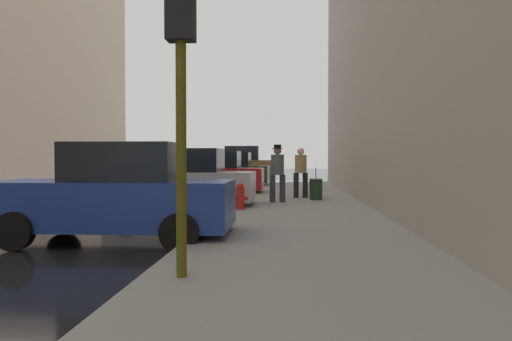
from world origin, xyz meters
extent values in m
cube|color=gray|center=(6.00, 0.00, 0.07)|extent=(4.00, 40.00, 0.15)
cube|color=navy|center=(2.60, -0.41, 0.69)|extent=(4.22, 1.88, 0.84)
cube|color=black|center=(2.80, -0.41, 1.44)|extent=(1.91, 1.58, 0.70)
cylinder|color=black|center=(1.23, 0.49, 0.32)|extent=(0.64, 0.23, 0.64)
cylinder|color=black|center=(1.24, -1.35, 0.32)|extent=(0.64, 0.23, 0.64)
cylinder|color=black|center=(3.96, 0.52, 0.32)|extent=(0.64, 0.23, 0.64)
cylinder|color=black|center=(3.97, -1.32, 0.32)|extent=(0.64, 0.23, 0.64)
cube|color=#B7BABF|center=(2.60, 5.29, 0.69)|extent=(4.23, 1.91, 0.84)
cube|color=black|center=(2.80, 5.29, 1.44)|extent=(1.92, 1.60, 0.70)
cylinder|color=black|center=(1.25, 6.23, 0.32)|extent=(0.64, 0.23, 0.64)
cylinder|color=black|center=(1.22, 4.39, 0.32)|extent=(0.64, 0.23, 0.64)
cylinder|color=black|center=(3.98, 6.19, 0.32)|extent=(0.64, 0.23, 0.64)
cylinder|color=black|center=(3.95, 4.35, 0.32)|extent=(0.64, 0.23, 0.64)
cube|color=#B2191E|center=(2.60, 10.65, 0.69)|extent=(4.22, 1.88, 0.84)
cube|color=black|center=(2.80, 10.65, 1.44)|extent=(1.90, 1.58, 0.70)
cylinder|color=black|center=(1.24, 11.58, 0.32)|extent=(0.64, 0.23, 0.64)
cylinder|color=black|center=(1.23, 9.74, 0.32)|extent=(0.64, 0.23, 0.64)
cylinder|color=black|center=(3.97, 11.56, 0.32)|extent=(0.64, 0.23, 0.64)
cylinder|color=black|center=(3.96, 9.72, 0.32)|extent=(0.64, 0.23, 0.64)
cube|color=#193828|center=(2.60, 16.04, 0.69)|extent=(4.24, 1.92, 0.84)
cube|color=black|center=(2.80, 16.03, 1.44)|extent=(1.92, 1.60, 0.70)
cylinder|color=black|center=(1.25, 16.98, 0.32)|extent=(0.64, 0.23, 0.64)
cylinder|color=black|center=(1.22, 15.14, 0.32)|extent=(0.64, 0.23, 0.64)
cylinder|color=black|center=(3.98, 16.93, 0.32)|extent=(0.64, 0.23, 0.64)
cylinder|color=black|center=(3.95, 15.09, 0.32)|extent=(0.64, 0.23, 0.64)
cube|color=brown|center=(2.60, 22.12, 0.82)|extent=(4.62, 1.90, 1.10)
cube|color=black|center=(2.80, 22.12, 1.80)|extent=(2.09, 1.59, 0.90)
cylinder|color=black|center=(1.09, 23.02, 0.32)|extent=(0.64, 0.23, 0.64)
cylinder|color=black|center=(1.12, 21.18, 0.32)|extent=(0.64, 0.23, 0.64)
cylinder|color=black|center=(4.08, 23.06, 0.32)|extent=(0.64, 0.23, 0.64)
cylinder|color=black|center=(4.11, 21.22, 0.32)|extent=(0.64, 0.23, 0.64)
cylinder|color=red|center=(4.45, 3.93, 0.43)|extent=(0.22, 0.22, 0.55)
sphere|color=red|center=(4.45, 3.93, 0.76)|extent=(0.20, 0.20, 0.20)
cylinder|color=red|center=(4.29, 3.93, 0.45)|extent=(0.10, 0.09, 0.09)
cylinder|color=red|center=(4.61, 3.93, 0.45)|extent=(0.10, 0.09, 0.09)
cylinder|color=#514C0F|center=(4.50, -3.56, 1.95)|extent=(0.12, 0.12, 3.60)
cube|color=black|center=(4.50, -3.56, 3.30)|extent=(0.32, 0.24, 0.90)
sphere|color=yellow|center=(4.50, -3.43, 3.30)|extent=(0.14, 0.14, 0.14)
sphere|color=green|center=(4.50, -3.43, 3.02)|extent=(0.14, 0.14, 0.14)
cylinder|color=black|center=(6.30, 8.01, 0.57)|extent=(0.21, 0.21, 0.85)
cylinder|color=black|center=(5.98, 7.95, 0.57)|extent=(0.21, 0.21, 0.85)
cylinder|color=tan|center=(6.14, 7.98, 1.31)|extent=(0.47, 0.47, 0.62)
sphere|color=beige|center=(6.14, 7.98, 1.74)|extent=(0.24, 0.24, 0.24)
cylinder|color=#333338|center=(5.53, 6.23, 0.57)|extent=(0.22, 0.22, 0.85)
cylinder|color=#333338|center=(5.23, 6.14, 0.57)|extent=(0.22, 0.22, 0.85)
cylinder|color=#4C5156|center=(5.38, 6.19, 1.31)|extent=(0.50, 0.50, 0.62)
sphere|color=#997051|center=(5.38, 6.19, 1.74)|extent=(0.24, 0.24, 0.24)
cylinder|color=black|center=(5.38, 6.19, 1.81)|extent=(0.34, 0.34, 0.02)
cylinder|color=black|center=(5.38, 6.19, 1.87)|extent=(0.23, 0.23, 0.11)
cube|color=black|center=(6.61, 7.22, 0.49)|extent=(0.39, 0.58, 0.68)
cylinder|color=#333333|center=(6.61, 7.22, 1.01)|extent=(0.02, 0.02, 0.36)
camera|label=1|loc=(5.73, -9.19, 1.52)|focal=35.00mm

